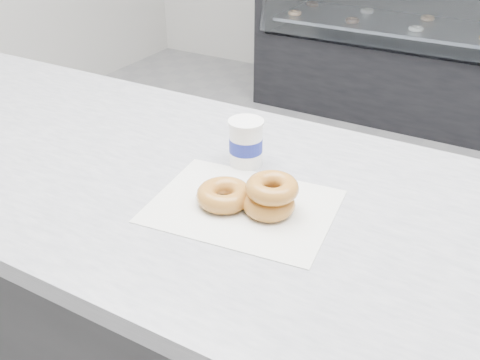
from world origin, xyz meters
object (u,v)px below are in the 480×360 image
at_px(coffee_cup, 246,142).
at_px(donut_stack, 271,196).
at_px(counter, 231,345).
at_px(display_case, 453,45).
at_px(donut_single, 224,195).

bearing_deg(coffee_cup, donut_stack, -24.74).
distance_m(counter, donut_stack, 0.50).
distance_m(display_case, donut_stack, 2.79).
bearing_deg(coffee_cup, donut_single, -52.75).
relative_size(donut_single, coffee_cup, 1.04).
distance_m(donut_stack, coffee_cup, 0.19).
relative_size(display_case, donut_single, 22.62).
relative_size(counter, display_case, 1.28).
height_order(donut_stack, coffee_cup, coffee_cup).
bearing_deg(display_case, donut_single, -89.56).
distance_m(counter, display_case, 2.72).
xyz_separation_m(donut_single, coffee_cup, (-0.04, 0.16, 0.03)).
relative_size(counter, donut_stack, 26.29).
distance_m(counter, donut_single, 0.47).
xyz_separation_m(counter, donut_stack, (0.11, -0.03, 0.48)).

